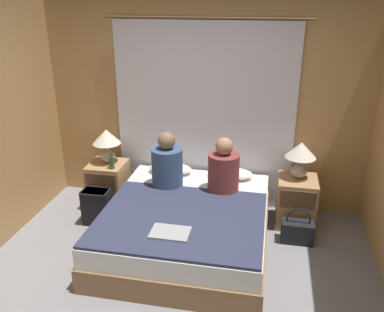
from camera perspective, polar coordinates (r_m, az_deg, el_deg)
ground_plane at (r=3.82m, az=-3.54°, el=-19.39°), size 16.00×16.00×0.00m
wall_back at (r=4.91m, az=1.80°, el=7.05°), size 3.98×0.06×2.50m
curtain_panel at (r=4.89m, az=1.66°, el=5.51°), size 2.35×0.02×2.27m
bed at (r=4.35m, az=-0.75°, el=-9.80°), size 1.67×1.92×0.46m
nightstand_left at (r=5.20m, az=-11.65°, el=-3.91°), size 0.43×0.46×0.57m
nightstand_right at (r=4.85m, az=14.39°, el=-6.19°), size 0.43×0.46×0.57m
lamp_left at (r=5.03m, az=-11.89°, el=2.16°), size 0.34×0.34×0.42m
lamp_right at (r=4.66m, az=15.01°, el=0.27°), size 0.34×0.34×0.42m
pillow_left at (r=4.95m, az=-3.06°, el=-1.77°), size 0.53×0.28×0.12m
pillow_right at (r=4.84m, az=5.40°, el=-2.45°), size 0.53×0.28×0.12m
blanket_on_bed at (r=4.00m, az=-1.56°, el=-8.74°), size 1.61×1.32×0.03m
person_left_in_bed at (r=4.55m, az=-3.51°, el=-1.22°), size 0.35×0.35×0.65m
person_right_in_bed at (r=4.45m, az=4.45°, el=-1.93°), size 0.34×0.34×0.63m
beer_bottle_on_left_stand at (r=4.91m, az=-11.21°, el=-0.86°), size 0.06×0.06×0.21m
laptop_on_bed at (r=3.74m, az=-3.08°, el=-10.67°), size 0.36×0.25×0.02m
backpack_on_floor at (r=4.85m, az=-13.25°, el=-6.69°), size 0.31×0.22×0.42m
handbag_on_floor at (r=4.59m, az=14.57°, el=-10.15°), size 0.34×0.18×0.41m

